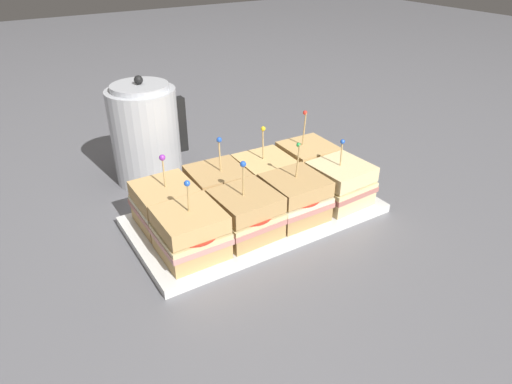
# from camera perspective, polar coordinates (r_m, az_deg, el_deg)

# --- Properties ---
(ground_plane) EXTENTS (6.00, 6.00, 0.00)m
(ground_plane) POSITION_cam_1_polar(r_m,az_deg,el_deg) (0.98, 0.00, -3.27)
(ground_plane) COLOR slate
(serving_platter) EXTENTS (0.52, 0.27, 0.02)m
(serving_platter) POSITION_cam_1_polar(r_m,az_deg,el_deg) (0.97, 0.00, -2.83)
(serving_platter) COLOR silver
(serving_platter) RESTS_ON ground_plane
(sandwich_front_far_left) EXTENTS (0.12, 0.12, 0.15)m
(sandwich_front_far_left) POSITION_cam_1_polar(r_m,az_deg,el_deg) (0.83, -8.18, -5.06)
(sandwich_front_far_left) COLOR tan
(sandwich_front_far_left) RESTS_ON serving_platter
(sandwich_front_center_left) EXTENTS (0.12, 0.12, 0.16)m
(sandwich_front_center_left) POSITION_cam_1_polar(r_m,az_deg,el_deg) (0.88, -1.26, -2.76)
(sandwich_front_center_left) COLOR tan
(sandwich_front_center_left) RESTS_ON serving_platter
(sandwich_front_center_right) EXTENTS (0.12, 0.12, 0.16)m
(sandwich_front_center_right) POSITION_cam_1_polar(r_m,az_deg,el_deg) (0.93, 4.89, -0.70)
(sandwich_front_center_right) COLOR tan
(sandwich_front_center_right) RESTS_ON serving_platter
(sandwich_front_far_right) EXTENTS (0.12, 0.12, 0.15)m
(sandwich_front_far_right) POSITION_cam_1_polar(r_m,az_deg,el_deg) (1.00, 10.46, 1.07)
(sandwich_front_far_right) COLOR beige
(sandwich_front_far_right) RESTS_ON serving_platter
(sandwich_back_far_left) EXTENTS (0.12, 0.12, 0.15)m
(sandwich_back_far_left) POSITION_cam_1_polar(r_m,az_deg,el_deg) (0.93, -11.23, -1.50)
(sandwich_back_far_left) COLOR tan
(sandwich_back_far_left) RESTS_ON serving_platter
(sandwich_back_center_left) EXTENTS (0.12, 0.12, 0.16)m
(sandwich_back_center_left) POSITION_cam_1_polar(r_m,az_deg,el_deg) (0.97, -4.80, 0.40)
(sandwich_back_center_left) COLOR tan
(sandwich_back_center_left) RESTS_ON serving_platter
(sandwich_back_center_right) EXTENTS (0.12, 0.12, 0.16)m
(sandwich_back_center_right) POSITION_cam_1_polar(r_m,az_deg,el_deg) (1.02, 1.08, 2.08)
(sandwich_back_center_right) COLOR tan
(sandwich_back_center_right) RESTS_ON serving_platter
(sandwich_back_far_right) EXTENTS (0.12, 0.12, 0.17)m
(sandwich_back_far_right) POSITION_cam_1_polar(r_m,az_deg,el_deg) (1.08, 6.46, 3.67)
(sandwich_back_far_right) COLOR tan
(sandwich_back_far_right) RESTS_ON serving_platter
(kettle_steel) EXTENTS (0.18, 0.16, 0.26)m
(kettle_steel) POSITION_cam_1_polar(r_m,az_deg,el_deg) (1.12, -13.60, 7.01)
(kettle_steel) COLOR #B7BABF
(kettle_steel) RESTS_ON ground_plane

